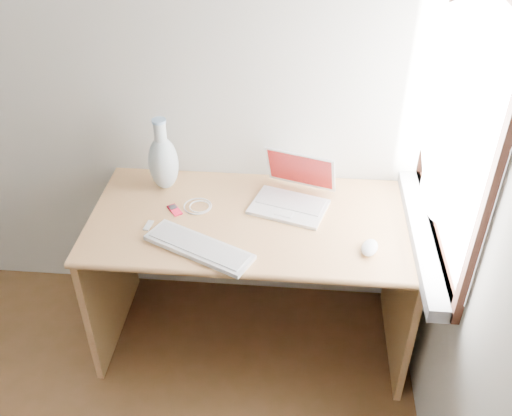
# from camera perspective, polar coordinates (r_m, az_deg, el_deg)

# --- Properties ---
(back_wall) EXTENTS (3.50, 0.04, 2.60)m
(back_wall) POSITION_cam_1_polar(r_m,az_deg,el_deg) (2.84, -19.90, 13.31)
(back_wall) COLOR beige
(back_wall) RESTS_ON floor
(window) EXTENTS (0.11, 0.99, 1.10)m
(window) POSITION_cam_1_polar(r_m,az_deg,el_deg) (2.26, 18.96, 7.20)
(window) COLOR white
(window) RESTS_ON right_wall
(desk) EXTENTS (1.45, 0.73, 0.77)m
(desk) POSITION_cam_1_polar(r_m,az_deg,el_deg) (2.75, -0.21, -3.62)
(desk) COLOR tan
(desk) RESTS_ON floor
(laptop) EXTENTS (0.38, 0.36, 0.23)m
(laptop) POSITION_cam_1_polar(r_m,az_deg,el_deg) (2.61, 3.36, 1.45)
(laptop) COLOR white
(laptop) RESTS_ON desk
(external_keyboard) EXTENTS (0.49, 0.34, 0.02)m
(external_keyboard) POSITION_cam_1_polar(r_m,az_deg,el_deg) (2.38, -5.73, -3.91)
(external_keyboard) COLOR white
(external_keyboard) RESTS_ON desk
(mouse) EXTENTS (0.10, 0.13, 0.04)m
(mouse) POSITION_cam_1_polar(r_m,az_deg,el_deg) (2.40, 11.29, -3.90)
(mouse) COLOR white
(mouse) RESTS_ON desk
(ipod) EXTENTS (0.09, 0.10, 0.01)m
(ipod) POSITION_cam_1_polar(r_m,az_deg,el_deg) (2.61, -8.13, -0.19)
(ipod) COLOR red
(ipod) RESTS_ON desk
(cable_coil) EXTENTS (0.16, 0.16, 0.01)m
(cable_coil) POSITION_cam_1_polar(r_m,az_deg,el_deg) (2.62, -5.85, 0.19)
(cable_coil) COLOR white
(cable_coil) RESTS_ON desk
(remote) EXTENTS (0.04, 0.07, 0.01)m
(remote) POSITION_cam_1_polar(r_m,az_deg,el_deg) (2.54, -10.71, -1.72)
(remote) COLOR white
(remote) RESTS_ON desk
(vase) EXTENTS (0.14, 0.14, 0.36)m
(vase) POSITION_cam_1_polar(r_m,az_deg,el_deg) (2.70, -9.26, 4.66)
(vase) COLOR silver
(vase) RESTS_ON desk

